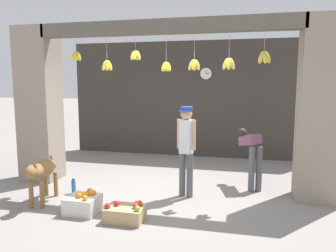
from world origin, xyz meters
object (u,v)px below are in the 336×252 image
Objects in this scene: worker_stooping at (251,150)px; fruit_crate_apples at (125,213)px; fruit_crate_oranges at (83,204)px; dog at (42,171)px; shopkeeper at (186,145)px; wall_clock at (206,74)px; water_bottle at (74,187)px.

worker_stooping reaches higher than fruit_crate_apples.
dog is at bearing 164.92° from fruit_crate_oranges.
shopkeeper is 1.57m from fruit_crate_apples.
worker_stooping is at bearing 48.50° from fruit_crate_apples.
wall_clock reaches higher than dog.
worker_stooping reaches higher than fruit_crate_oranges.
dog is 1.96× the size of fruit_crate_apples.
dog is 0.95m from fruit_crate_oranges.
fruit_crate_apples is at bearing -10.29° from fruit_crate_oranges.
worker_stooping is at bearing 19.49° from water_bottle.
worker_stooping is 3.12m from fruit_crate_oranges.
worker_stooping is at bearing -129.21° from shopkeeper.
fruit_crate_apples is (1.57, -0.36, -0.42)m from dog.
worker_stooping is 3.28m from water_bottle.
worker_stooping is at bearing -64.07° from wall_clock.
fruit_crate_oranges is at bearing 64.54° from dog.
wall_clock is at bearing 92.99° from worker_stooping.
fruit_crate_oranges is at bearing -52.29° from water_bottle.
fruit_crate_oranges is at bearing 169.71° from fruit_crate_apples.
fruit_crate_apples is at bearing -154.45° from worker_stooping.
wall_clock is at bearing 60.59° from water_bottle.
shopkeeper is at bearing 37.31° from fruit_crate_oranges.
water_bottle is (-1.97, -0.31, -0.78)m from shopkeeper.
fruit_crate_oranges reaches higher than water_bottle.
wall_clock is (1.34, 4.15, 2.04)m from fruit_crate_oranges.
dog reaches higher than fruit_crate_apples.
shopkeeper is at bearing 8.90° from water_bottle.
fruit_crate_apples is (-0.66, -1.19, -0.79)m from shopkeeper.
dog is 4.78m from wall_clock.
dog is 0.71m from water_bottle.
fruit_crate_oranges is 4.81m from wall_clock.
dog is 1.66m from fruit_crate_apples.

